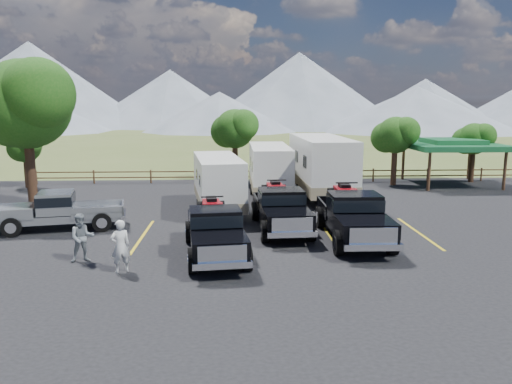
{
  "coord_description": "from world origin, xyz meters",
  "views": [
    {
      "loc": [
        -2.06,
        -16.86,
        5.63
      ],
      "look_at": [
        -1.07,
        5.77,
        1.6
      ],
      "focal_mm": 35.0,
      "sensor_mm": 36.0,
      "label": 1
    }
  ],
  "objects_px": {
    "trailer_left": "(218,183)",
    "trailer_center": "(270,170)",
    "pavilion": "(452,145)",
    "rig_center": "(280,207)",
    "trailer_right": "(321,166)",
    "person_b": "(82,238)",
    "rig_left": "(215,229)",
    "rig_right": "(353,214)",
    "tree_big_nw": "(25,104)",
    "pickup_silver": "(60,210)",
    "person_a": "(120,246)"
  },
  "relations": [
    {
      "from": "trailer_center",
      "to": "tree_big_nw",
      "type": "bearing_deg",
      "value": -161.04
    },
    {
      "from": "tree_big_nw",
      "to": "person_b",
      "type": "distance_m",
      "value": 10.9
    },
    {
      "from": "rig_left",
      "to": "person_a",
      "type": "bearing_deg",
      "value": -154.94
    },
    {
      "from": "rig_right",
      "to": "person_a",
      "type": "xyz_separation_m",
      "value": [
        -8.71,
        -3.82,
        -0.16
      ]
    },
    {
      "from": "rig_left",
      "to": "trailer_right",
      "type": "bearing_deg",
      "value": 55.82
    },
    {
      "from": "pavilion",
      "to": "person_a",
      "type": "relative_size",
      "value": 3.44
    },
    {
      "from": "pavilion",
      "to": "rig_center",
      "type": "xyz_separation_m",
      "value": [
        -13.01,
        -12.04,
        -1.75
      ]
    },
    {
      "from": "trailer_right",
      "to": "person_a",
      "type": "distance_m",
      "value": 16.03
    },
    {
      "from": "pavilion",
      "to": "rig_left",
      "type": "distance_m",
      "value": 22.38
    },
    {
      "from": "rig_center",
      "to": "person_a",
      "type": "bearing_deg",
      "value": -139.64
    },
    {
      "from": "rig_center",
      "to": "trailer_center",
      "type": "bearing_deg",
      "value": 85.94
    },
    {
      "from": "tree_big_nw",
      "to": "pavilion",
      "type": "relative_size",
      "value": 1.26
    },
    {
      "from": "rig_right",
      "to": "person_b",
      "type": "height_order",
      "value": "rig_right"
    },
    {
      "from": "rig_left",
      "to": "person_a",
      "type": "relative_size",
      "value": 3.44
    },
    {
      "from": "trailer_right",
      "to": "trailer_center",
      "type": "bearing_deg",
      "value": 163.54
    },
    {
      "from": "pavilion",
      "to": "pickup_silver",
      "type": "height_order",
      "value": "pavilion"
    },
    {
      "from": "rig_right",
      "to": "trailer_left",
      "type": "height_order",
      "value": "trailer_left"
    },
    {
      "from": "rig_left",
      "to": "rig_right",
      "type": "relative_size",
      "value": 0.94
    },
    {
      "from": "tree_big_nw",
      "to": "rig_center",
      "type": "xyz_separation_m",
      "value": [
        12.54,
        -4.07,
        -4.56
      ]
    },
    {
      "from": "rig_center",
      "to": "trailer_left",
      "type": "distance_m",
      "value": 4.92
    },
    {
      "from": "pavilion",
      "to": "rig_right",
      "type": "bearing_deg",
      "value": -126.31
    },
    {
      "from": "rig_right",
      "to": "trailer_right",
      "type": "height_order",
      "value": "trailer_right"
    },
    {
      "from": "tree_big_nw",
      "to": "trailer_center",
      "type": "distance_m",
      "value": 13.95
    },
    {
      "from": "pavilion",
      "to": "person_a",
      "type": "distance_m",
      "value": 25.91
    },
    {
      "from": "rig_center",
      "to": "pickup_silver",
      "type": "relative_size",
      "value": 1.06
    },
    {
      "from": "person_a",
      "to": "rig_left",
      "type": "bearing_deg",
      "value": -175.38
    },
    {
      "from": "rig_right",
      "to": "trailer_left",
      "type": "bearing_deg",
      "value": 135.74
    },
    {
      "from": "person_b",
      "to": "pavilion",
      "type": "bearing_deg",
      "value": 19.64
    },
    {
      "from": "tree_big_nw",
      "to": "rig_center",
      "type": "relative_size",
      "value": 1.24
    },
    {
      "from": "person_a",
      "to": "pickup_silver",
      "type": "bearing_deg",
      "value": -83.2
    },
    {
      "from": "pickup_silver",
      "to": "tree_big_nw",
      "type": "bearing_deg",
      "value": -156.03
    },
    {
      "from": "trailer_left",
      "to": "trailer_center",
      "type": "bearing_deg",
      "value": 48.42
    },
    {
      "from": "rig_left",
      "to": "pickup_silver",
      "type": "bearing_deg",
      "value": 143.55
    },
    {
      "from": "tree_big_nw",
      "to": "trailer_right",
      "type": "relative_size",
      "value": 0.75
    },
    {
      "from": "tree_big_nw",
      "to": "rig_right",
      "type": "relative_size",
      "value": 1.19
    },
    {
      "from": "trailer_right",
      "to": "person_b",
      "type": "height_order",
      "value": "trailer_right"
    },
    {
      "from": "trailer_center",
      "to": "person_b",
      "type": "bearing_deg",
      "value": -120.74
    },
    {
      "from": "trailer_center",
      "to": "person_b",
      "type": "distance_m",
      "value": 14.9
    },
    {
      "from": "pavilion",
      "to": "pickup_silver",
      "type": "relative_size",
      "value": 1.04
    },
    {
      "from": "trailer_right",
      "to": "person_b",
      "type": "bearing_deg",
      "value": -133.19
    },
    {
      "from": "pickup_silver",
      "to": "person_b",
      "type": "bearing_deg",
      "value": 14.78
    },
    {
      "from": "pavilion",
      "to": "person_b",
      "type": "distance_m",
      "value": 26.33
    },
    {
      "from": "person_a",
      "to": "person_b",
      "type": "relative_size",
      "value": 1.03
    },
    {
      "from": "pavilion",
      "to": "trailer_center",
      "type": "distance_m",
      "value": 13.45
    },
    {
      "from": "trailer_center",
      "to": "person_a",
      "type": "xyz_separation_m",
      "value": [
        -5.98,
        -14.03,
        -0.7
      ]
    },
    {
      "from": "tree_big_nw",
      "to": "rig_left",
      "type": "distance_m",
      "value": 13.29
    },
    {
      "from": "tree_big_nw",
      "to": "person_b",
      "type": "height_order",
      "value": "tree_big_nw"
    },
    {
      "from": "rig_right",
      "to": "pickup_silver",
      "type": "bearing_deg",
      "value": 171.05
    },
    {
      "from": "person_b",
      "to": "rig_left",
      "type": "bearing_deg",
      "value": -10.93
    },
    {
      "from": "trailer_right",
      "to": "pavilion",
      "type": "bearing_deg",
      "value": 22.43
    }
  ]
}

